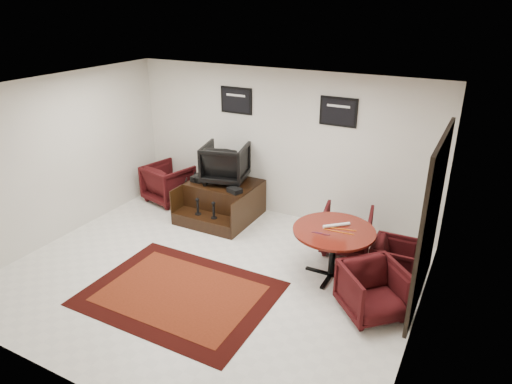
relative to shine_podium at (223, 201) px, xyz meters
The scene contains 16 objects.
ground 2.10m from the shine_podium, 64.53° to the right, with size 6.00×6.00×0.00m, color silver.
room_shell 2.63m from the shine_podium, 53.40° to the right, with size 6.02×5.02×2.81m.
area_rug 2.62m from the shine_podium, 72.26° to the right, with size 2.63×1.97×0.01m.
shine_podium is the anchor object (origin of this frame).
shine_chair 0.79m from the shine_podium, 90.00° to the left, with size 0.80×0.75×0.82m, color black.
shoes_pair 0.63m from the shine_podium, behind, with size 0.23×0.29×0.11m.
polish_kit 0.65m from the shine_podium, 31.28° to the right, with size 0.25×0.18×0.09m, color black.
umbrella_black 0.81m from the shine_podium, 164.42° to the right, with size 0.29×0.11×0.78m, color black, non-canonical shape.
umbrella_hooked 0.76m from the shine_podium, behind, with size 0.31×0.12×0.83m, color black, non-canonical shape.
armchair_side 1.38m from the shine_podium, behind, with size 0.84×0.79×0.87m, color black.
meeting_table 2.79m from the shine_podium, 21.67° to the right, with size 1.22×1.22×0.80m.
table_chair_back 2.52m from the shine_podium, ahead, with size 0.79×0.74×0.81m, color black.
table_chair_window 3.49m from the shine_podium, 10.93° to the right, with size 0.66×0.62×0.68m, color black.
table_chair_corner 3.72m from the shine_podium, 26.04° to the right, with size 0.77×0.72×0.79m, color black.
paper_roll 2.77m from the shine_podium, 19.64° to the right, with size 0.05×0.05×0.42m, color white.
table_clutter 2.86m from the shine_podium, 21.90° to the right, with size 0.57×0.35×0.01m.
Camera 1 is at (3.42, -4.94, 3.93)m, focal length 32.00 mm.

